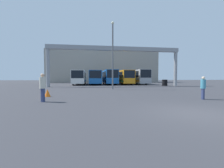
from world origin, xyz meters
TOP-DOWN VIEW (x-y plane):
  - ground_plane at (0.00, 0.00)m, footprint 200.00×200.00m
  - building_backdrop at (0.00, 47.39)m, footprint 36.00×12.00m
  - overhead_gantry at (0.00, 20.42)m, footprint 23.36×0.80m
  - bus_slot_0 at (-6.90, 29.98)m, footprint 2.61×12.38m
  - bus_slot_1 at (-3.45, 28.99)m, footprint 2.61×10.40m
  - bus_slot_2 at (0.00, 29.07)m, footprint 2.58×10.55m
  - bus_slot_3 at (3.45, 30.05)m, footprint 2.50×12.51m
  - bus_slot_4 at (6.90, 29.56)m, footprint 2.56×11.53m
  - pedestrian_mid_left at (3.39, 3.80)m, footprint 0.34×0.34m
  - pedestrian_near_right at (-7.43, 4.27)m, footprint 0.37×0.37m
  - traffic_cone at (-7.89, 6.98)m, footprint 0.49×0.49m
  - tire_stack at (9.66, 21.17)m, footprint 1.04×1.04m
  - lamp_post at (-1.48, 14.15)m, footprint 0.36×0.36m

SIDE VIEW (x-z plane):
  - ground_plane at x=0.00m, z-range 0.00..0.00m
  - traffic_cone at x=-7.89m, z-range 0.00..0.60m
  - tire_stack at x=9.66m, z-range 0.00..1.20m
  - pedestrian_mid_left at x=3.39m, z-range 0.05..1.67m
  - pedestrian_near_right at x=-7.43m, z-range 0.05..1.84m
  - bus_slot_1 at x=-3.45m, z-range 0.24..3.32m
  - bus_slot_0 at x=-6.90m, z-range 0.24..3.33m
  - bus_slot_3 at x=3.45m, z-range 0.24..3.41m
  - bus_slot_2 at x=0.00m, z-range 0.25..3.49m
  - bus_slot_4 at x=6.90m, z-range 0.25..3.58m
  - lamp_post at x=-1.48m, z-range 0.37..9.32m
  - building_backdrop at x=0.00m, z-range 0.00..10.35m
  - overhead_gantry at x=0.00m, z-range 2.25..9.27m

